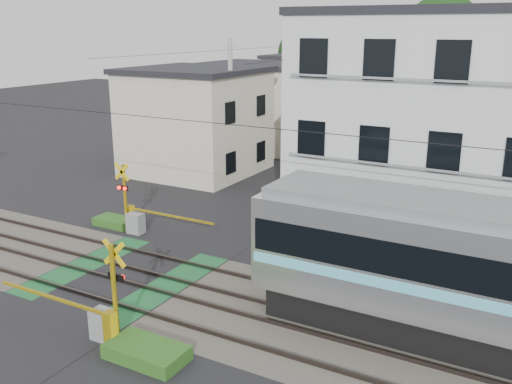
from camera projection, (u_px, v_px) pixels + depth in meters
The scene contains 11 objects.
ground at pixel (124, 275), 20.49m from camera, with size 120.00×120.00×0.00m, color black.
track_bed at pixel (124, 274), 20.48m from camera, with size 120.00×120.00×0.14m.
crossing_signal_near at pixel (104, 318), 16.01m from camera, with size 4.74×0.65×3.09m.
crossing_signal_far at pixel (135, 217), 24.56m from camera, with size 4.74×0.65×3.09m.
apartment_block at pixel (435, 127), 23.19m from camera, with size 10.20×8.36×9.30m.
houses_row at pixel (367, 104), 41.22m from camera, with size 22.07×31.35×6.80m.
tree_hill at pixel (444, 56), 58.17m from camera, with size 40.00×13.14×11.80m.
catenary at pixel (273, 201), 16.68m from camera, with size 60.00×5.04×7.00m.
utility_poles at pixel (336, 95), 39.15m from camera, with size 7.90×42.00×8.00m.
pedestrian at pixel (397, 123), 47.33m from camera, with size 0.69×0.45×1.89m, color black.
weed_patches at pixel (161, 282), 19.54m from camera, with size 10.25×8.80×0.40m.
Camera 1 is at (13.32, -14.15, 8.58)m, focal length 40.00 mm.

